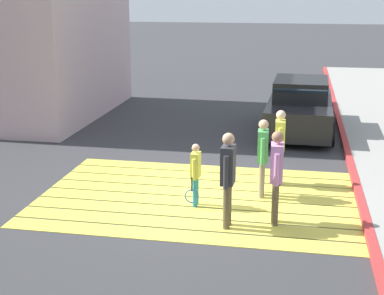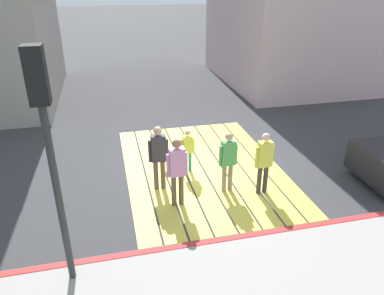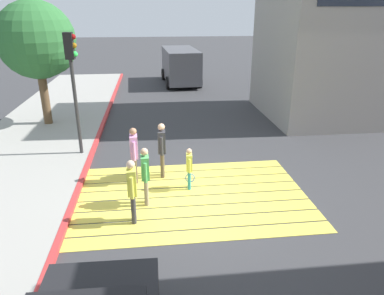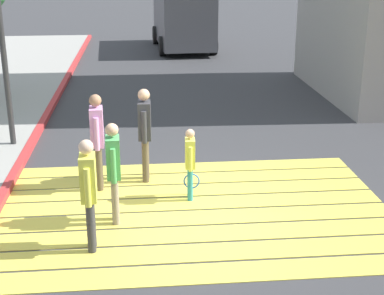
{
  "view_description": "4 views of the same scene",
  "coord_description": "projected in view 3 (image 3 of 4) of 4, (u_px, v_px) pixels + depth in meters",
  "views": [
    {
      "loc": [
        -1.91,
        10.81,
        4.15
      ],
      "look_at": [
        0.2,
        -0.47,
        0.93
      ],
      "focal_mm": 53.42,
      "sensor_mm": 36.0,
      "label": 1
    },
    {
      "loc": [
        -9.06,
        2.5,
        5.12
      ],
      "look_at": [
        -0.2,
        0.37,
        0.81
      ],
      "focal_mm": 34.7,
      "sensor_mm": 36.0,
      "label": 2
    },
    {
      "loc": [
        -1.05,
        -8.88,
        4.96
      ],
      "look_at": [
        0.07,
        0.74,
        1.18
      ],
      "focal_mm": 33.58,
      "sensor_mm": 36.0,
      "label": 3
    },
    {
      "loc": [
        -0.83,
        -8.33,
        4.04
      ],
      "look_at": [
        -0.07,
        -0.16,
        1.16
      ],
      "focal_mm": 52.5,
      "sensor_mm": 36.0,
      "label": 4
    }
  ],
  "objects": [
    {
      "name": "curb_painted",
      "position": [
        74.0,
        201.0,
        9.76
      ],
      "size": [
        0.16,
        40.0,
        0.13
      ],
      "primitive_type": "cube",
      "color": "#BC3333",
      "rests_on": "ground"
    },
    {
      "name": "van_down_street",
      "position": [
        181.0,
        65.0,
        24.72
      ],
      "size": [
        2.56,
        5.3,
        2.35
      ],
      "color": "#4C4C51",
      "rests_on": "ground"
    },
    {
      "name": "pedestrian_teen_behind",
      "position": [
        162.0,
        146.0,
        10.94
      ],
      "size": [
        0.24,
        0.51,
        1.74
      ],
      "color": "brown",
      "rests_on": "ground"
    },
    {
      "name": "traffic_light_corner",
      "position": [
        73.0,
        70.0,
        11.8
      ],
      "size": [
        0.39,
        0.28,
        4.24
      ],
      "color": "#2D2D2D",
      "rests_on": "ground"
    },
    {
      "name": "pedestrian_adult_trailing",
      "position": [
        134.0,
        151.0,
        10.57
      ],
      "size": [
        0.24,
        0.51,
        1.74
      ],
      "color": "brown",
      "rests_on": "ground"
    },
    {
      "name": "pedestrian_child_with_racket",
      "position": [
        189.0,
        167.0,
        10.3
      ],
      "size": [
        0.28,
        0.39,
        1.27
      ],
      "color": "teal",
      "rests_on": "ground"
    },
    {
      "name": "building_far_north",
      "position": [
        359.0,
        10.0,
        16.26
      ],
      "size": [
        8.0,
        6.03,
        9.74
      ],
      "color": "gray",
      "rests_on": "ground"
    },
    {
      "name": "street_tree",
      "position": [
        39.0,
        42.0,
        14.84
      ],
      "size": [
        3.2,
        3.2,
        5.32
      ],
      "color": "brown",
      "rests_on": "ground"
    },
    {
      "name": "crosswalk_stripes",
      "position": [
        193.0,
        196.0,
        10.13
      ],
      "size": [
        6.4,
        4.35,
        0.01
      ],
      "color": "#EAD64C",
      "rests_on": "ground"
    },
    {
      "name": "ground_plane",
      "position": [
        193.0,
        196.0,
        10.13
      ],
      "size": [
        120.0,
        120.0,
        0.0
      ],
      "primitive_type": "plane",
      "color": "#38383A"
    },
    {
      "name": "pedestrian_adult_lead",
      "position": [
        145.0,
        172.0,
        9.38
      ],
      "size": [
        0.22,
        0.48,
        1.63
      ],
      "color": "gray",
      "rests_on": "ground"
    },
    {
      "name": "pedestrian_adult_side",
      "position": [
        132.0,
        187.0,
        8.57
      ],
      "size": [
        0.22,
        0.49,
        1.65
      ],
      "color": "#333338",
      "rests_on": "ground"
    }
  ]
}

